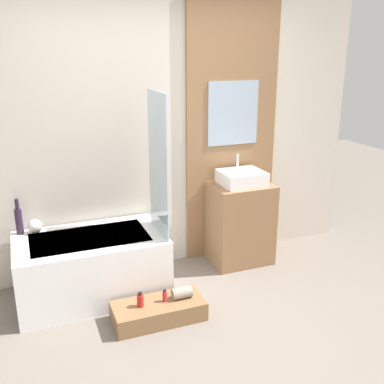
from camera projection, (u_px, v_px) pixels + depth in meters
ground_plane at (222, 356)px, 3.15m from camera, size 12.00×12.00×0.00m
wall_tiled_back at (153, 134)px, 4.15m from camera, size 4.20×0.06×2.60m
wall_wood_accent at (232, 129)px, 4.38m from camera, size 0.95×0.04×2.60m
bathtub at (92, 266)px, 3.85m from camera, size 1.23×0.74×0.55m
glass_shower_screen at (158, 165)px, 3.70m from camera, size 0.01×0.50×1.20m
wooden_step_bench at (159, 311)px, 3.55m from camera, size 0.72×0.33×0.15m
vanity_cabinet at (240, 223)px, 4.44m from camera, size 0.59×0.44×0.81m
sink at (242, 178)px, 4.30m from camera, size 0.41×0.36×0.28m
vase_tall_dark at (19, 220)px, 3.80m from camera, size 0.06×0.06×0.31m
vase_round_light at (35, 226)px, 3.83m from camera, size 0.12×0.12×0.12m
bottle_soap_primary at (140, 300)px, 3.46m from camera, size 0.05×0.05×0.12m
bottle_soap_secondary at (165, 296)px, 3.53m from camera, size 0.04×0.04×0.10m
towel_roll at (182, 293)px, 3.58m from camera, size 0.16×0.09×0.09m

